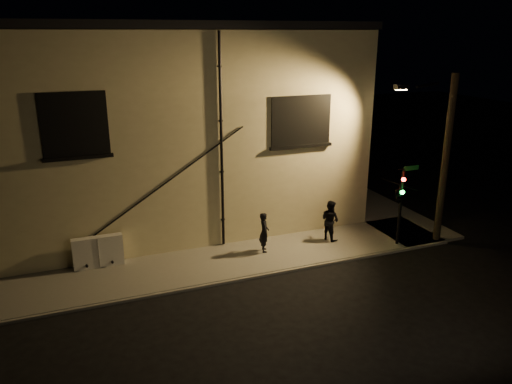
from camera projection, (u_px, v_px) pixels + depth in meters
name	position (u px, v px, depth m)	size (l,w,h in m)	color
ground	(294.00, 270.00, 18.44)	(90.00, 90.00, 0.00)	black
sidewalk	(277.00, 224.00, 22.74)	(21.00, 16.00, 0.12)	slate
building	(160.00, 119.00, 24.03)	(16.20, 12.23, 8.80)	beige
utility_cabinet	(98.00, 252.00, 18.30)	(1.79, 0.30, 1.18)	silver
pedestrian_a	(264.00, 232.00, 19.53)	(0.58, 0.38, 1.60)	black
pedestrian_b	(330.00, 220.00, 20.65)	(0.83, 0.64, 1.70)	black
traffic_signal	(399.00, 194.00, 19.63)	(1.26, 1.92, 3.26)	black
streetlamp_pole	(443.00, 156.00, 19.87)	(2.02, 1.38, 6.93)	black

